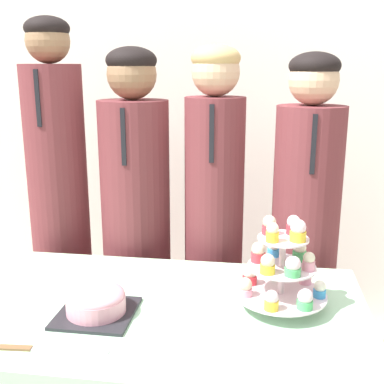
{
  "coord_description": "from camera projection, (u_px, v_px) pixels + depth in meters",
  "views": [
    {
      "loc": [
        0.28,
        -0.95,
        1.45
      ],
      "look_at": [
        0.08,
        0.42,
        1.09
      ],
      "focal_mm": 45.0,
      "sensor_mm": 36.0,
      "label": 1
    }
  ],
  "objects": [
    {
      "name": "student_3",
      "position": [
        304.0,
        247.0,
        1.99
      ],
      "size": [
        0.27,
        0.28,
        1.51
      ],
      "color": "brown",
      "rests_on": "ground_plane"
    },
    {
      "name": "cake_knife",
      "position": [
        35.0,
        349.0,
        1.27
      ],
      "size": [
        0.3,
        0.04,
        0.01
      ],
      "rotation": [
        0.0,
        0.0,
        0.08
      ],
      "color": "silver",
      "rests_on": "table"
    },
    {
      "name": "student_1",
      "position": [
        137.0,
        237.0,
        2.09
      ],
      "size": [
        0.29,
        0.3,
        1.54
      ],
      "color": "brown",
      "rests_on": "ground_plane"
    },
    {
      "name": "round_cake",
      "position": [
        96.0,
        301.0,
        1.44
      ],
      "size": [
        0.23,
        0.23,
        0.09
      ],
      "color": "#232328",
      "rests_on": "table"
    },
    {
      "name": "student_2",
      "position": [
        214.0,
        236.0,
        2.03
      ],
      "size": [
        0.24,
        0.25,
        1.54
      ],
      "color": "brown",
      "rests_on": "ground_plane"
    },
    {
      "name": "student_0",
      "position": [
        60.0,
        219.0,
        2.12
      ],
      "size": [
        0.25,
        0.26,
        1.66
      ],
      "color": "brown",
      "rests_on": "ground_plane"
    },
    {
      "name": "cupcake_stand",
      "position": [
        281.0,
        267.0,
        1.46
      ],
      "size": [
        0.28,
        0.28,
        0.29
      ],
      "color": "silver",
      "rests_on": "table"
    },
    {
      "name": "wall_back",
      "position": [
        213.0,
        87.0,
        2.67
      ],
      "size": [
        9.0,
        0.06,
        2.7
      ],
      "color": "silver",
      "rests_on": "ground_plane"
    }
  ]
}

